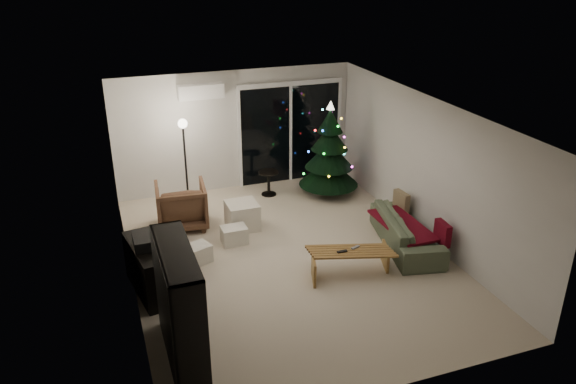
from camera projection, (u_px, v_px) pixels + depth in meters
name	position (u px, v px, depth m)	size (l,w,h in m)	color
room	(284.00, 167.00, 10.34)	(6.50, 7.51, 2.60)	beige
bookshelf	(164.00, 308.00, 6.71)	(0.38, 1.52, 1.52)	black
media_cabinet	(150.00, 269.00, 8.26)	(0.46, 1.23, 0.77)	black
stereo	(147.00, 241.00, 8.07)	(0.39, 0.46, 0.16)	black
armchair	(181.00, 206.00, 10.22)	(0.88, 0.91, 0.83)	#3C281E
ottoman	(242.00, 215.00, 10.22)	(0.55, 0.55, 0.49)	beige
cardboard_box_a	(197.00, 254.00, 9.12)	(0.42, 0.32, 0.30)	white
cardboard_box_b	(234.00, 235.00, 9.73)	(0.43, 0.32, 0.30)	white
side_table	(269.00, 183.00, 11.60)	(0.41, 0.41, 0.51)	black
floor_lamp	(186.00, 166.00, 10.76)	(0.28, 0.28, 1.76)	black
sofa	(407.00, 231.00, 9.59)	(1.94, 0.76, 0.57)	#4B533C
sofa_throw	(402.00, 225.00, 9.51)	(0.61, 1.40, 0.05)	#590715
cushion_a	(401.00, 202.00, 10.14)	(0.11, 0.37, 0.37)	#796749
cushion_b	(443.00, 233.00, 9.02)	(0.11, 0.37, 0.37)	#590715
coffee_table	(350.00, 262.00, 8.79)	(1.30, 0.45, 0.41)	olive
remote_a	(342.00, 251.00, 8.65)	(0.16, 0.05, 0.02)	black
remote_b	(355.00, 247.00, 8.77)	(0.15, 0.04, 0.02)	slate
christmas_tree	(329.00, 149.00, 11.35)	(1.23, 1.23, 1.98)	black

